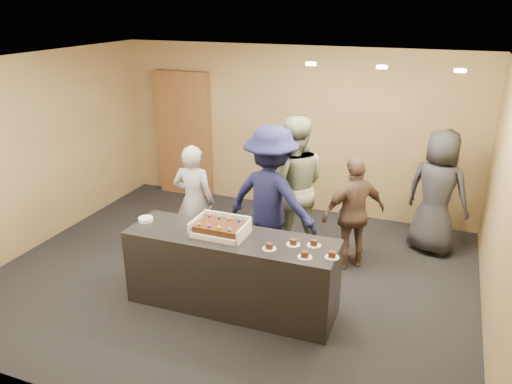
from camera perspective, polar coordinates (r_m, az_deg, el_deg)
room at (r=6.04m, az=-2.82°, el=1.68°), size 6.04×6.00×2.70m
serving_counter at (r=5.78m, az=-2.82°, el=-9.08°), size 2.42×0.75×0.90m
storage_cabinet at (r=9.04m, az=-8.19°, el=6.54°), size 1.01×0.15×2.22m
cake_box at (r=5.62m, az=-4.03°, el=-4.37°), size 0.60×0.42×0.18m
sheet_cake at (r=5.58m, az=-4.14°, el=-3.96°), size 0.51×0.35×0.11m
plate_stack at (r=6.07m, az=-12.50°, el=-3.06°), size 0.17×0.17×0.04m
slice_a at (r=5.28m, az=1.54°, el=-6.31°), size 0.15×0.15×0.07m
slice_b at (r=5.38m, az=4.29°, el=-5.82°), size 0.15×0.15×0.07m
slice_c at (r=5.14m, az=5.62°, el=-7.23°), size 0.15×0.15×0.07m
slice_d at (r=5.39m, az=6.65°, el=-5.89°), size 0.15×0.15×0.07m
slice_e at (r=5.18m, az=8.70°, el=-7.19°), size 0.15×0.15×0.07m
person_server_grey at (r=6.83m, az=-7.11°, el=-1.07°), size 0.62×0.44×1.58m
person_sage_man at (r=6.82m, az=4.22°, el=0.66°), size 1.14×1.00×1.96m
person_navy_man at (r=6.36m, az=1.77°, el=-0.93°), size 1.37×0.94×1.94m
person_brown_extra at (r=6.60m, az=11.12°, el=-2.40°), size 0.92×0.87×1.53m
person_dark_suit at (r=7.29m, az=20.03°, el=-0.03°), size 1.00×0.82×1.77m
ceiling_spotlights at (r=5.77m, az=14.19°, el=13.68°), size 1.72×0.12×0.03m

